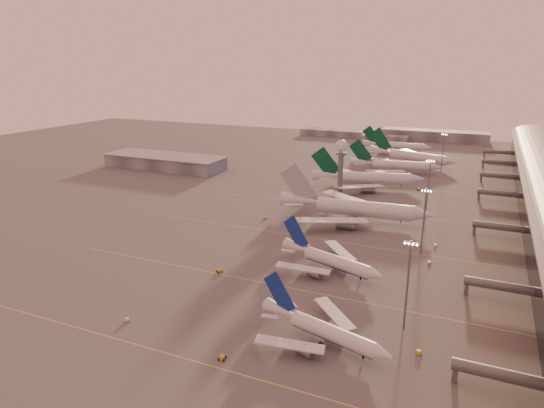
% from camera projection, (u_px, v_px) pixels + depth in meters
% --- Properties ---
extents(ground, '(700.00, 700.00, 0.00)m').
position_uv_depth(ground, '(215.00, 288.00, 151.27)').
color(ground, '#4D4B4B').
rests_on(ground, ground).
extents(taxiway_markings, '(180.00, 185.25, 0.02)m').
position_uv_depth(taxiway_markings, '(355.00, 243.00, 188.57)').
color(taxiway_markings, '#E2D04F').
rests_on(taxiway_markings, ground).
extents(hangar, '(82.00, 27.00, 8.50)m').
position_uv_depth(hangar, '(165.00, 161.00, 319.42)').
color(hangar, '#5A5B60').
rests_on(hangar, ground).
extents(radar_tower, '(6.40, 6.40, 31.10)m').
position_uv_depth(radar_tower, '(341.00, 157.00, 248.37)').
color(radar_tower, '#5B5E63').
rests_on(radar_tower, ground).
extents(mast_a, '(3.60, 0.56, 25.00)m').
position_uv_depth(mast_a, '(408.00, 282.00, 124.71)').
color(mast_a, '#5B5E63').
rests_on(mast_a, ground).
extents(mast_b, '(3.60, 0.56, 25.00)m').
position_uv_depth(mast_b, '(424.00, 219.00, 174.02)').
color(mast_b, '#5B5E63').
rests_on(mast_b, ground).
extents(mast_c, '(3.60, 0.56, 25.00)m').
position_uv_depth(mast_c, '(428.00, 183.00, 224.11)').
color(mast_c, '#5B5E63').
rests_on(mast_c, ground).
extents(mast_d, '(3.60, 0.56, 25.00)m').
position_uv_depth(mast_d, '(443.00, 151.00, 303.67)').
color(mast_d, '#5B5E63').
rests_on(mast_d, ground).
extents(distant_horizon, '(165.00, 37.50, 9.00)m').
position_uv_depth(distant_horizon, '(402.00, 135.00, 433.73)').
color(distant_horizon, '#5A5B60').
rests_on(distant_horizon, ground).
extents(narrowbody_near, '(37.56, 29.55, 15.05)m').
position_uv_depth(narrowbody_near, '(323.00, 332.00, 121.32)').
color(narrowbody_near, silver).
rests_on(narrowbody_near, ground).
extents(narrowbody_mid, '(39.47, 30.95, 16.04)m').
position_uv_depth(narrowbody_mid, '(330.00, 262.00, 163.07)').
color(narrowbody_mid, silver).
rests_on(narrowbody_mid, ground).
extents(widebody_white, '(68.58, 54.80, 24.11)m').
position_uv_depth(widebody_white, '(354.00, 211.00, 214.51)').
color(widebody_white, silver).
rests_on(widebody_white, ground).
extents(greentail_a, '(60.34, 48.01, 22.58)m').
position_uv_depth(greentail_a, '(368.00, 180.00, 270.16)').
color(greentail_a, silver).
rests_on(greentail_a, ground).
extents(greentail_b, '(56.71, 45.49, 20.68)m').
position_uv_depth(greentail_b, '(395.00, 167.00, 305.03)').
color(greentail_b, silver).
rests_on(greentail_b, ground).
extents(greentail_c, '(62.01, 49.30, 23.28)m').
position_uv_depth(greentail_c, '(412.00, 159.00, 329.64)').
color(greentail_c, silver).
rests_on(greentail_c, ground).
extents(greentail_d, '(53.48, 43.14, 19.42)m').
position_uv_depth(greentail_d, '(397.00, 147.00, 375.29)').
color(greentail_d, silver).
rests_on(greentail_d, ground).
extents(gsv_truck_a, '(5.61, 4.18, 2.15)m').
position_uv_depth(gsv_truck_a, '(129.00, 318.00, 131.71)').
color(gsv_truck_a, silver).
rests_on(gsv_truck_a, ground).
extents(gsv_tug_near, '(2.62, 3.89, 1.04)m').
position_uv_depth(gsv_tug_near, '(222.00, 358.00, 115.08)').
color(gsv_tug_near, gold).
rests_on(gsv_tug_near, ground).
extents(gsv_catering_a, '(5.71, 3.46, 4.36)m').
position_uv_depth(gsv_catering_a, '(420.00, 347.00, 116.59)').
color(gsv_catering_a, gold).
rests_on(gsv_catering_a, ground).
extents(gsv_tug_mid, '(4.52, 4.13, 1.11)m').
position_uv_depth(gsv_tug_mid, '(219.00, 271.00, 162.24)').
color(gsv_tug_mid, gold).
rests_on(gsv_tug_mid, ground).
extents(gsv_truck_b, '(5.13, 3.40, 1.95)m').
position_uv_depth(gsv_truck_b, '(431.00, 261.00, 169.21)').
color(gsv_truck_b, silver).
rests_on(gsv_truck_b, ground).
extents(gsv_truck_c, '(6.07, 3.45, 2.31)m').
position_uv_depth(gsv_truck_c, '(266.00, 217.00, 216.90)').
color(gsv_truck_c, gold).
rests_on(gsv_truck_c, ground).
extents(gsv_catering_b, '(4.42, 2.14, 3.61)m').
position_uv_depth(gsv_catering_b, '(436.00, 242.00, 184.66)').
color(gsv_catering_b, silver).
rests_on(gsv_catering_b, ground).
extents(gsv_tug_far, '(2.57, 3.76, 1.00)m').
position_uv_depth(gsv_tug_far, '(350.00, 214.00, 223.24)').
color(gsv_tug_far, silver).
rests_on(gsv_tug_far, ground).
extents(gsv_truck_d, '(2.51, 5.91, 2.33)m').
position_uv_depth(gsv_truck_d, '(317.00, 189.00, 262.40)').
color(gsv_truck_d, silver).
rests_on(gsv_truck_d, ground).
extents(gsv_tug_hangar, '(3.79, 3.20, 0.93)m').
position_uv_depth(gsv_tug_hangar, '(419.00, 189.00, 265.66)').
color(gsv_tug_hangar, gold).
rests_on(gsv_tug_hangar, ground).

